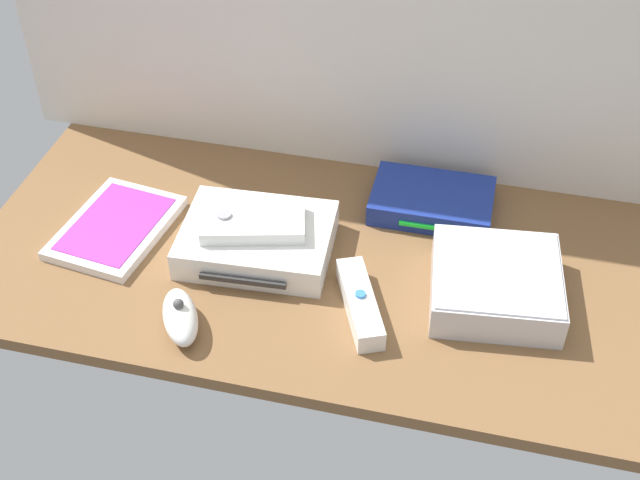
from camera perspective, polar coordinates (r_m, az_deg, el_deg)
ground_plane at (r=121.67cm, az=0.00°, el=-1.77°), size 100.00×48.00×2.00cm
game_console at (r=121.15cm, az=-4.27°, el=-0.09°), size 21.94×17.48×4.40cm
mini_computer at (r=116.33cm, az=11.65°, el=-2.85°), size 18.80×18.80×5.30cm
game_case at (r=128.89cm, az=-13.46°, el=0.83°), size 16.04×20.66×1.56cm
network_router at (r=129.73cm, az=7.49°, el=2.61°), size 18.06×12.47×3.40cm
remote_wand at (r=113.02cm, az=2.69°, el=-4.24°), size 9.19×15.01×3.40cm
remote_nunchuk at (r=111.93cm, az=-9.31°, el=-5.08°), size 8.63×10.89×5.10cm
remote_classic_pad at (r=119.56cm, az=-4.49°, el=1.26°), size 15.95×11.37×2.40cm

